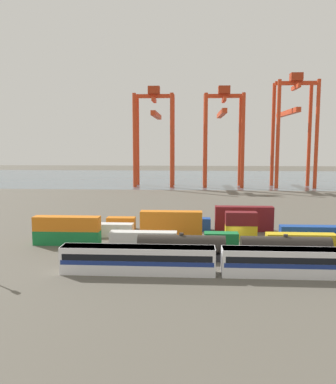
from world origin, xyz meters
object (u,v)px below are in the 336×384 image
freight_tank_row (285,249)px  passenger_train (218,260)px  shipping_container_5 (103,230)px  gantry_crane_west (155,126)px  gantry_crane_east (293,120)px  shipping_container_10 (312,233)px  shipping_container_8 (241,232)px  gantry_crane_central (223,125)px

freight_tank_row → passenger_train: bearing=-146.1°
passenger_train → shipping_container_5: size_ratio=3.70×
gantry_crane_west → gantry_crane_east: size_ratio=0.90×
passenger_train → shipping_container_10: passenger_train is taller
passenger_train → shipping_container_5: 30.93m
shipping_container_8 → gantry_crane_east: bearing=71.5°
gantry_crane_west → gantry_crane_central: size_ratio=1.00×
passenger_train → gantry_crane_east: size_ratio=0.96×
passenger_train → shipping_container_8: (5.75, 22.30, -0.84)m
gantry_crane_central → passenger_train: bearing=-94.4°
shipping_container_5 → gantry_crane_central: 104.86m
passenger_train → gantry_crane_east: 128.06m
freight_tank_row → shipping_container_5: 35.62m
gantry_crane_west → shipping_container_10: bearing=-67.8°
gantry_crane_west → gantry_crane_east: 58.35m
shipping_container_8 → passenger_train: bearing=-104.5°
shipping_container_10 → freight_tank_row: bearing=-119.4°
gantry_crane_west → gantry_crane_east: (58.30, 0.65, 2.31)m
passenger_train → shipping_container_5: (-21.41, 22.30, -0.84)m
shipping_container_10 → gantry_crane_west: size_ratio=0.29×
shipping_container_5 → shipping_container_8: 27.16m
shipping_container_10 → gantry_crane_east: 102.51m
passenger_train → freight_tank_row: size_ratio=0.96×
shipping_container_5 → gantry_crane_east: 117.09m
freight_tank_row → gantry_crane_east: 118.30m
passenger_train → gantry_crane_west: (-20.04, 118.82, 23.44)m
gantry_crane_east → shipping_container_10: bearing=-101.0°
shipping_container_10 → gantry_crane_central: size_ratio=0.29×
shipping_container_5 → gantry_crane_east: (59.67, 97.17, 26.60)m
passenger_train → gantry_crane_east: gantry_crane_east is taller
shipping_container_10 → shipping_container_5: bearing=180.0°
shipping_container_8 → gantry_crane_central: (3.36, 97.27, 24.58)m
freight_tank_row → shipping_container_8: 15.85m
freight_tank_row → shipping_container_8: (-5.15, 14.97, -0.70)m
shipping_container_10 → gantry_crane_west: bearing=112.2°
freight_tank_row → shipping_container_8: bearing=109.0°
freight_tank_row → gantry_crane_central: (-1.79, 112.24, 23.88)m
passenger_train → shipping_container_10: bearing=49.1°
passenger_train → gantry_crane_east: (38.26, 119.47, 25.75)m
shipping_container_8 → shipping_container_10: (13.58, 0.00, 0.00)m
passenger_train → freight_tank_row: 13.14m
shipping_container_5 → gantry_crane_west: gantry_crane_west is taller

